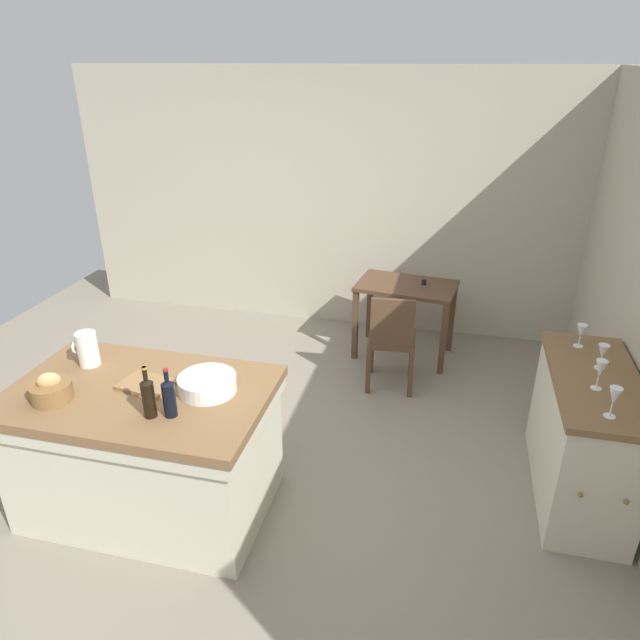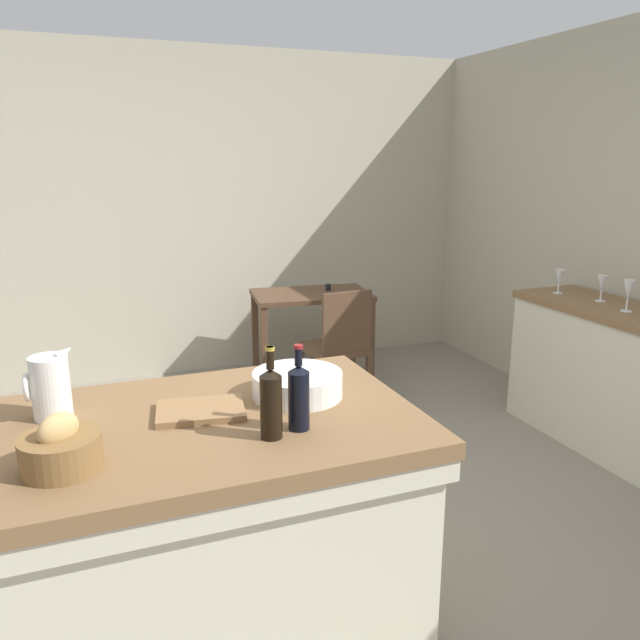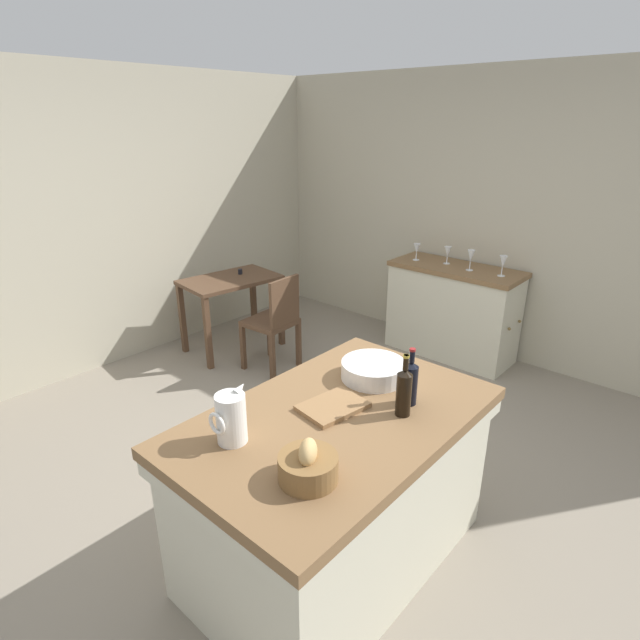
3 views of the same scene
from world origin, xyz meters
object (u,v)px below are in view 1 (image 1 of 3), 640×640
(wine_bottle_amber, at_px, (148,397))
(wine_glass_middle, at_px, (603,352))
(wash_bowl, at_px, (208,384))
(wine_glass_far_left, at_px, (614,397))
(writing_desk, at_px, (406,296))
(wooden_chair, at_px, (392,338))
(pitcher, at_px, (87,348))
(wine_bottle_dark, at_px, (169,397))
(wine_glass_right, at_px, (581,332))
(side_cabinet, at_px, (583,436))
(island_table, at_px, (147,445))
(bread_basket, at_px, (51,390))
(wine_glass_left, at_px, (600,370))
(cutting_board, at_px, (147,384))

(wine_bottle_amber, bearing_deg, wine_glass_middle, 24.19)
(wash_bowl, bearing_deg, wine_bottle_amber, -122.91)
(wine_glass_far_left, bearing_deg, writing_desk, 121.53)
(wooden_chair, relative_size, wine_bottle_amber, 2.91)
(pitcher, xyz_separation_m, wine_glass_middle, (3.16, 0.69, 0.01))
(wine_bottle_dark, distance_m, wine_bottle_amber, 0.11)
(wash_bowl, relative_size, wine_glass_right, 2.13)
(side_cabinet, distance_m, wine_glass_middle, 0.57)
(island_table, relative_size, bread_basket, 6.65)
(writing_desk, relative_size, wine_glass_far_left, 5.31)
(pitcher, bearing_deg, wine_glass_right, 17.55)
(wine_glass_middle, relative_size, wine_glass_right, 1.02)
(wine_glass_middle, bearing_deg, wine_glass_left, -104.16)
(pitcher, bearing_deg, wine_glass_left, 7.79)
(wine_glass_far_left, bearing_deg, wine_bottle_dark, -167.14)
(island_table, distance_m, wine_glass_middle, 2.89)
(cutting_board, bearing_deg, wash_bowl, 5.38)
(bread_basket, distance_m, wine_glass_left, 3.17)
(wooden_chair, xyz_separation_m, wine_glass_far_left, (1.34, -1.46, 0.52))
(island_table, bearing_deg, wine_glass_right, 24.24)
(pitcher, xyz_separation_m, wine_glass_far_left, (3.10, 0.13, 0.02))
(wine_bottle_dark, bearing_deg, island_table, 148.03)
(island_table, relative_size, pitcher, 5.84)
(writing_desk, height_order, wine_bottle_amber, wine_bottle_amber)
(pitcher, distance_m, wine_glass_left, 3.12)
(cutting_board, relative_size, wine_glass_right, 1.91)
(wooden_chair, distance_m, wash_bowl, 1.98)
(bread_basket, bearing_deg, wine_glass_right, 24.50)
(island_table, distance_m, wooden_chair, 2.22)
(wash_bowl, xyz_separation_m, wine_glass_right, (2.21, 1.09, 0.07))
(pitcher, xyz_separation_m, wine_bottle_dark, (0.77, -0.40, 0.00))
(side_cabinet, height_order, cutting_board, cutting_board)
(writing_desk, distance_m, cutting_board, 2.76)
(pitcher, distance_m, bread_basket, 0.42)
(writing_desk, xyz_separation_m, bread_basket, (-1.77, -2.66, 0.32))
(wine_bottle_dark, bearing_deg, wine_bottle_amber, -163.41)
(pitcher, relative_size, cutting_board, 0.86)
(cutting_board, bearing_deg, side_cabinet, 15.27)
(wine_bottle_amber, bearing_deg, writing_desk, 66.93)
(side_cabinet, xyz_separation_m, cutting_board, (-2.64, -0.72, 0.44))
(wooden_chair, distance_m, wine_bottle_amber, 2.36)
(wine_glass_far_left, bearing_deg, wash_bowl, -173.58)
(cutting_board, xyz_separation_m, wine_glass_middle, (2.67, 0.84, 0.11))
(wine_bottle_amber, bearing_deg, wine_glass_far_left, 13.02)
(side_cabinet, xyz_separation_m, wine_bottle_dark, (-2.35, -0.97, 0.55))
(wine_glass_far_left, xyz_separation_m, wine_glass_left, (-0.02, 0.29, 0.00))
(pitcher, relative_size, wine_bottle_amber, 0.86)
(wooden_chair, height_order, cutting_board, same)
(wine_bottle_dark, distance_m, wine_glass_middle, 2.62)
(island_table, xyz_separation_m, wine_bottle_dark, (0.31, -0.19, 0.52))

